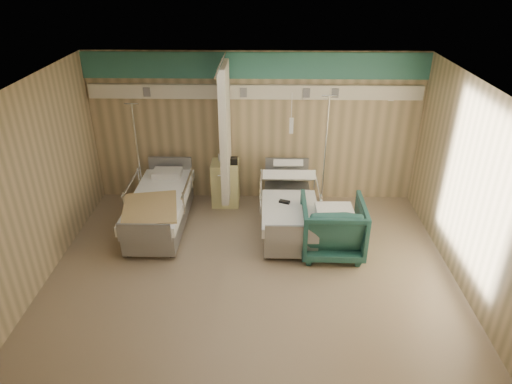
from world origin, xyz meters
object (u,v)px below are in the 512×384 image
at_px(visitor_armchair, 332,227).
at_px(iv_stand_left, 142,188).
at_px(bed_right, 288,213).
at_px(bedside_cabinet, 226,183).
at_px(iv_stand_right, 323,187).
at_px(bed_left, 161,212).

relative_size(visitor_armchair, iv_stand_left, 0.49).
bearing_deg(bed_right, bedside_cabinet, 141.95).
relative_size(bedside_cabinet, iv_stand_right, 0.39).
bearing_deg(bed_right, bed_left, 180.00).
distance_m(bedside_cabinet, iv_stand_right, 1.81).
distance_m(iv_stand_right, iv_stand_left, 3.33).
xyz_separation_m(visitor_armchair, iv_stand_right, (0.00, 1.40, -0.01)).
distance_m(bed_left, bedside_cabinet, 1.39).
xyz_separation_m(bedside_cabinet, iv_stand_left, (-1.53, -0.19, -0.01)).
height_order(bed_left, iv_stand_left, iv_stand_left).
bearing_deg(iv_stand_right, bed_left, -165.28).
bearing_deg(bedside_cabinet, bed_left, -139.40).
xyz_separation_m(bed_right, iv_stand_left, (-2.68, 0.71, 0.10)).
bearing_deg(bed_left, bed_right, 0.00).
bearing_deg(bed_right, iv_stand_left, 165.26).
distance_m(bed_right, bed_left, 2.20).
relative_size(bed_right, bed_left, 1.00).
xyz_separation_m(bed_left, bedside_cabinet, (1.05, 0.90, 0.11)).
distance_m(bed_right, bedside_cabinet, 1.46).
relative_size(bed_right, iv_stand_right, 1.00).
bearing_deg(bedside_cabinet, iv_stand_right, -4.76).
bearing_deg(iv_stand_right, visitor_armchair, -90.16).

